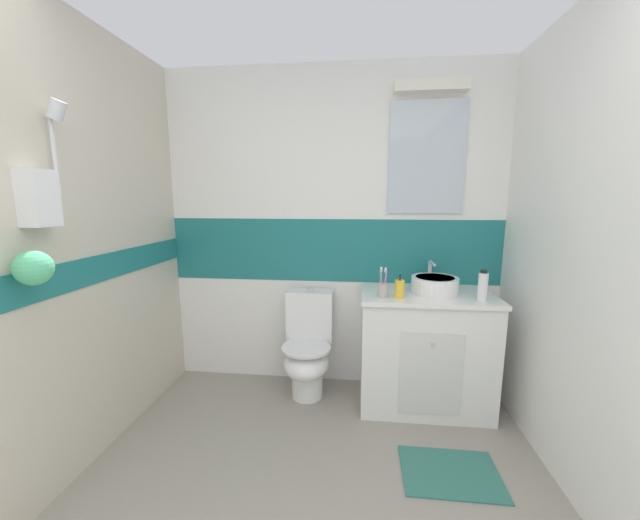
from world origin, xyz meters
TOP-DOWN VIEW (x-y plane):
  - ground_plane at (0.00, 1.20)m, footprint 3.20×3.48m
  - wall_back_tiled at (0.01, 2.45)m, footprint 3.20×0.20m
  - wall_left_shower_alcove at (-1.35, 1.20)m, footprint 0.27×3.48m
  - wall_right_plain at (1.35, 1.20)m, footprint 0.10×3.48m
  - vanity_cabinet at (0.70, 2.12)m, footprint 0.93×0.57m
  - sink_basin at (0.75, 2.11)m, footprint 0.32×0.37m
  - toilet at (-0.16, 2.16)m, footprint 0.37×0.50m
  - toothbrush_cup at (0.38, 1.97)m, footprint 0.07×0.07m
  - soap_dispenser at (0.49, 1.96)m, footprint 0.06×0.06m
  - mouthwash_bottle at (1.02, 1.95)m, footprint 0.06×0.06m
  - bath_mat at (0.74, 1.42)m, footprint 0.53×0.38m

SIDE VIEW (x-z plane):
  - ground_plane at x=0.00m, z-range -0.04..0.00m
  - bath_mat at x=0.74m, z-range 0.00..0.01m
  - toilet at x=-0.16m, z-range -0.03..0.78m
  - vanity_cabinet at x=0.70m, z-range 0.00..0.85m
  - toothbrush_cup at x=0.38m, z-range 0.81..1.01m
  - soap_dispenser at x=0.49m, z-range 0.83..0.99m
  - sink_basin at x=0.75m, z-range 0.81..1.02m
  - mouthwash_bottle at x=1.02m, z-range 0.85..1.05m
  - wall_right_plain at x=1.35m, z-range 0.00..2.50m
  - wall_left_shower_alcove at x=-1.35m, z-range 0.00..2.50m
  - wall_back_tiled at x=0.01m, z-range 0.01..2.51m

